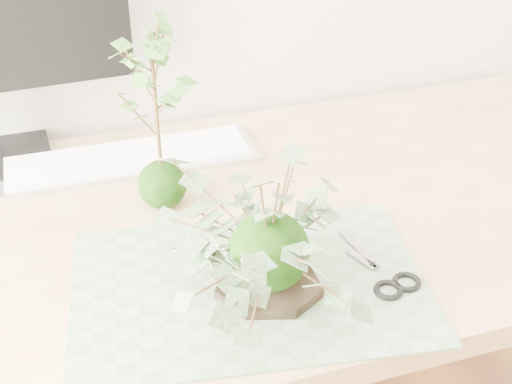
# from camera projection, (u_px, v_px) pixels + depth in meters

# --- Properties ---
(desk) EXTENTS (1.60, 0.70, 0.74)m
(desk) POSITION_uv_depth(u_px,v_px,m) (209.00, 265.00, 1.17)
(desk) COLOR tan
(desk) RESTS_ON ground_plane
(cutting_mat) EXTENTS (0.53, 0.39, 0.00)m
(cutting_mat) POSITION_uv_depth(u_px,v_px,m) (249.00, 285.00, 0.99)
(cutting_mat) COLOR #5B8057
(cutting_mat) RESTS_ON desk
(stone_dish) EXTENTS (0.19, 0.19, 0.01)m
(stone_dish) POSITION_uv_depth(u_px,v_px,m) (269.00, 288.00, 0.97)
(stone_dish) COLOR black
(stone_dish) RESTS_ON cutting_mat
(ivy_kokedama) EXTENTS (0.39, 0.39, 0.22)m
(ivy_kokedama) POSITION_uv_depth(u_px,v_px,m) (270.00, 220.00, 0.91)
(ivy_kokedama) COLOR black
(ivy_kokedama) RESTS_ON stone_dish
(maple_kokedama) EXTENTS (0.21, 0.21, 0.33)m
(maple_kokedama) POSITION_uv_depth(u_px,v_px,m) (153.00, 73.00, 1.04)
(maple_kokedama) COLOR black
(maple_kokedama) RESTS_ON desk
(keyboard) EXTENTS (0.46, 0.14, 0.02)m
(keyboard) POSITION_uv_depth(u_px,v_px,m) (129.00, 159.00, 1.27)
(keyboard) COLOR silver
(keyboard) RESTS_ON desk
(scissors) EXTENTS (0.08, 0.17, 0.01)m
(scissors) POSITION_uv_depth(u_px,v_px,m) (384.00, 278.00, 0.99)
(scissors) COLOR gray
(scissors) RESTS_ON cutting_mat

